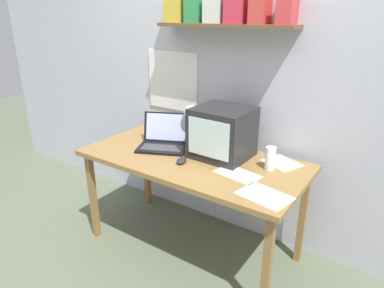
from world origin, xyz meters
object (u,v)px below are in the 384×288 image
Objects in this scene: juice_glass at (270,159)px; crt_monitor at (222,133)px; laptop at (164,139)px; computer_mouse at (182,161)px; loose_paper_near_laptop at (238,174)px; corner_desk at (192,166)px; open_notebook at (282,163)px; loose_paper_near_monitor at (264,196)px; desk_lamp at (192,117)px.

crt_monitor is at bearing 177.85° from juice_glass.
laptop is 0.81m from juice_glass.
crt_monitor is 0.34m from computer_mouse.
loose_paper_near_laptop is (0.23, -0.20, -0.17)m from crt_monitor.
corner_desk is 5.61× the size of open_notebook.
loose_paper_near_monitor is (0.08, -0.47, 0.00)m from open_notebook.
desk_lamp is at bearing 173.35° from juice_glass.
loose_paper_near_monitor is at bearing -80.51° from open_notebook.
juice_glass is 0.48× the size of loose_paper_near_monitor.
computer_mouse is at bearing -93.95° from corner_desk.
corner_desk is 10.38× the size of juice_glass.
crt_monitor is at bearing 57.03° from computer_mouse.
juice_glass reaches higher than loose_paper_near_laptop.
computer_mouse reaches higher than open_notebook.
loose_paper_near_monitor is (0.92, -0.27, -0.06)m from laptop.
desk_lamp is 0.62m from loose_paper_near_laptop.
loose_paper_near_laptop is at bearing 147.59° from loose_paper_near_monitor.
crt_monitor reaches higher than corner_desk.
loose_paper_near_laptop is 0.97× the size of loose_paper_near_monitor.
corner_desk is 4.98× the size of desk_lamp.
crt_monitor is 0.34m from loose_paper_near_laptop.
corner_desk is 4.06× the size of crt_monitor.
loose_paper_near_laptop is at bearing -8.58° from corner_desk.
desk_lamp is at bearing 112.17° from computer_mouse.
loose_paper_near_laptop is at bearing -117.56° from open_notebook.
desk_lamp reaches higher than open_notebook.
crt_monitor reaches higher than open_notebook.
open_notebook is at bearing 76.20° from juice_glass.
loose_paper_near_monitor is at bearing -32.41° from loose_paper_near_laptop.
laptop is at bearing 170.14° from loose_paper_near_laptop.
juice_glass is 0.36m from loose_paper_near_monitor.
computer_mouse is at bearing -146.19° from open_notebook.
juice_glass is at bearing 54.10° from loose_paper_near_laptop.
desk_lamp is at bearing 169.30° from crt_monitor.
desk_lamp reaches higher than juice_glass.
juice_glass is at bearing 13.74° from corner_desk.
loose_paper_near_laptop is at bearing -125.90° from juice_glass.
computer_mouse is at bearing -172.06° from loose_paper_near_laptop.
desk_lamp is 0.39m from computer_mouse.
desk_lamp is 0.67m from juice_glass.
laptop is 1.40× the size of desk_lamp.
loose_paper_near_laptop is (0.38, -0.06, 0.07)m from corner_desk.
juice_glass reaches higher than loose_paper_near_monitor.
crt_monitor is 0.47m from laptop.
loose_paper_near_monitor is at bearing -23.64° from desk_lamp.
open_notebook is at bearing 25.39° from corner_desk.
laptop is 1.41× the size of loose_paper_near_monitor.
laptop reaches higher than loose_paper_near_monitor.
juice_glass is 0.15m from open_notebook.
loose_paper_near_laptop is 0.36m from open_notebook.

